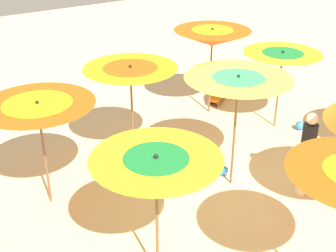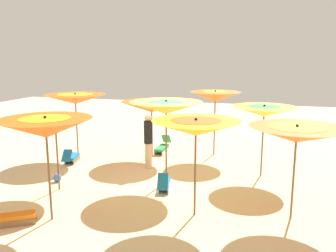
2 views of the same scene
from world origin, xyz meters
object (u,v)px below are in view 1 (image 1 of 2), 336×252
object	(u,v)px
beach_umbrella_5	(131,75)
beach_ball	(300,125)
lounger_3	(207,163)
beachgoer_0	(307,153)
beach_umbrella_1	(282,59)
beach_umbrella_4	(238,86)
beach_umbrella_2	(212,38)
beach_umbrella_7	(156,167)
lounger_0	(218,94)
beach_umbrella_8	(38,112)

from	to	relation	value
beach_umbrella_5	beach_ball	distance (m)	5.06
lounger_3	beachgoer_0	world-z (taller)	beachgoer_0
beach_umbrella_1	beach_umbrella_4	distance (m)	3.18
beach_umbrella_2	beach_umbrella_7	xyz separation A→B (m)	(-4.54, 4.68, -0.11)
beach_umbrella_2	beach_umbrella_4	distance (m)	3.70
beach_ball	lounger_0	bearing A→B (deg)	12.24
beach_umbrella_5	beach_ball	size ratio (longest dim) A/B	9.53
lounger_3	beach_umbrella_2	bearing A→B (deg)	129.40
beach_umbrella_2	beach_umbrella_5	distance (m)	3.39
beach_umbrella_4	beach_umbrella_8	xyz separation A→B (m)	(1.56, 3.53, -0.26)
beach_umbrella_7	lounger_0	bearing A→B (deg)	-47.23
beach_umbrella_8	beach_umbrella_7	bearing A→B (deg)	-165.69
beach_umbrella_8	beachgoer_0	size ratio (longest dim) A/B	1.20
beach_ball	beach_umbrella_2	bearing A→B (deg)	30.08
beach_umbrella_8	beach_ball	distance (m)	7.04
beach_umbrella_5	lounger_3	world-z (taller)	beach_umbrella_5
lounger_3	beach_umbrella_4	bearing A→B (deg)	0.01
beach_umbrella_4	beach_ball	size ratio (longest dim) A/B	10.10
beach_umbrella_7	beachgoer_0	distance (m)	3.90
beach_umbrella_2	beach_ball	bearing A→B (deg)	-149.92
beach_umbrella_2	beach_ball	xyz separation A→B (m)	(-2.27, -1.31, -2.08)
beach_umbrella_7	lounger_3	distance (m)	3.85
lounger_0	beach_ball	bearing A→B (deg)	69.18
beach_umbrella_5	beach_umbrella_8	world-z (taller)	beach_umbrella_5
beach_umbrella_5	beachgoer_0	size ratio (longest dim) A/B	1.27
beach_umbrella_1	lounger_0	distance (m)	2.78
beach_umbrella_2	beach_umbrella_7	size ratio (longest dim) A/B	1.07
beach_umbrella_7	beach_ball	xyz separation A→B (m)	(2.27, -6.00, -1.97)
beach_umbrella_1	beach_umbrella_5	world-z (taller)	beach_umbrella_5
beach_umbrella_8	lounger_3	xyz separation A→B (m)	(-0.87, -3.39, -1.83)
lounger_0	lounger_3	size ratio (longest dim) A/B	0.95
beach_umbrella_2	lounger_0	distance (m)	2.17
lounger_3	beachgoer_0	xyz separation A→B (m)	(-1.82, -1.09, 0.79)
beach_umbrella_4	lounger_0	size ratio (longest dim) A/B	2.26
beach_umbrella_2	lounger_0	xyz separation A→B (m)	(0.46, -0.72, -2.00)
beach_umbrella_4	lounger_3	xyz separation A→B (m)	(0.69, 0.14, -2.09)
beach_umbrella_4	beach_umbrella_7	distance (m)	3.11
beachgoer_0	beach_ball	size ratio (longest dim) A/B	7.51
beach_umbrella_8	lounger_3	world-z (taller)	beach_umbrella_8
beach_umbrella_1	beach_umbrella_7	world-z (taller)	beach_umbrella_7
beach_umbrella_2	beach_umbrella_1	bearing A→B (deg)	-152.32
beach_ball	beach_umbrella_5	bearing A→B (deg)	76.07
beach_umbrella_8	beach_ball	world-z (taller)	beach_umbrella_8
beach_umbrella_8	lounger_0	xyz separation A→B (m)	(2.07, -6.15, -1.83)
beach_umbrella_7	beach_umbrella_2	bearing A→B (deg)	-45.88
beach_umbrella_5	beach_umbrella_8	size ratio (longest dim) A/B	1.05
lounger_0	lounger_3	bearing A→B (deg)	13.76
beach_umbrella_5	beachgoer_0	world-z (taller)	beach_umbrella_5
beach_umbrella_7	lounger_0	distance (m)	7.60
beach_umbrella_4	beachgoer_0	xyz separation A→B (m)	(-1.13, -0.96, -1.29)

